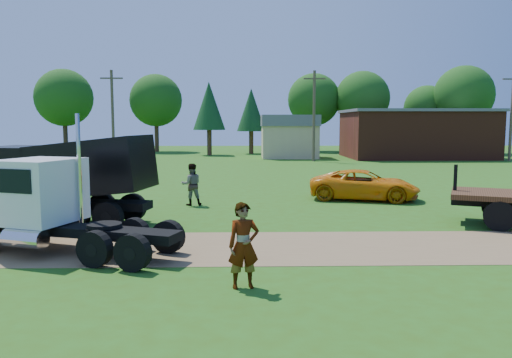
{
  "coord_description": "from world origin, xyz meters",
  "views": [
    {
      "loc": [
        -1.0,
        -15.02,
        3.81
      ],
      "look_at": [
        -0.53,
        4.66,
        1.6
      ],
      "focal_mm": 35.0,
      "sensor_mm": 36.0,
      "label": 1
    }
  ],
  "objects_px": {
    "white_semi_tractor": "(43,205)",
    "spectator_a": "(244,245)",
    "orange_pickup": "(364,185)",
    "black_dump_truck": "(58,175)"
  },
  "relations": [
    {
      "from": "white_semi_tractor",
      "to": "orange_pickup",
      "type": "distance_m",
      "value": 15.52
    },
    {
      "from": "white_semi_tractor",
      "to": "spectator_a",
      "type": "distance_m",
      "value": 6.91
    },
    {
      "from": "spectator_a",
      "to": "black_dump_truck",
      "type": "bearing_deg",
      "value": 120.32
    },
    {
      "from": "white_semi_tractor",
      "to": "orange_pickup",
      "type": "bearing_deg",
      "value": 59.16
    },
    {
      "from": "white_semi_tractor",
      "to": "spectator_a",
      "type": "relative_size",
      "value": 3.43
    },
    {
      "from": "white_semi_tractor",
      "to": "orange_pickup",
      "type": "relative_size",
      "value": 1.29
    },
    {
      "from": "orange_pickup",
      "to": "spectator_a",
      "type": "distance_m",
      "value": 14.62
    },
    {
      "from": "black_dump_truck",
      "to": "spectator_a",
      "type": "height_order",
      "value": "black_dump_truck"
    },
    {
      "from": "white_semi_tractor",
      "to": "orange_pickup",
      "type": "height_order",
      "value": "white_semi_tractor"
    },
    {
      "from": "white_semi_tractor",
      "to": "black_dump_truck",
      "type": "distance_m",
      "value": 4.31
    }
  ]
}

